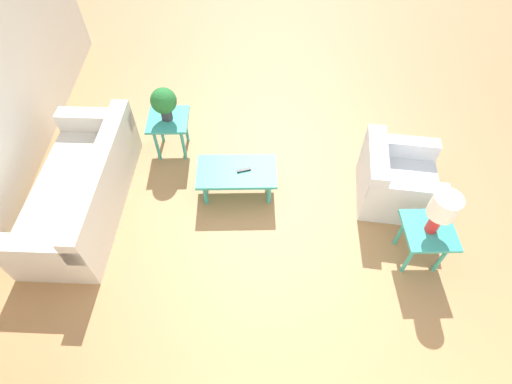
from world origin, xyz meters
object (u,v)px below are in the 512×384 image
(side_table_plant, at_px, (169,124))
(side_table_lamp, at_px, (427,234))
(armchair, at_px, (394,180))
(coffee_table, at_px, (237,173))
(sofa, at_px, (83,190))
(potted_plant, at_px, (164,102))
(table_lamp, at_px, (443,209))

(side_table_plant, relative_size, side_table_lamp, 1.00)
(armchair, distance_m, coffee_table, 1.83)
(sofa, xyz_separation_m, coffee_table, (-1.75, -0.17, 0.05))
(coffee_table, relative_size, potted_plant, 2.14)
(side_table_lamp, bearing_deg, armchair, -83.43)
(coffee_table, height_order, side_table_lamp, side_table_lamp)
(side_table_plant, bearing_deg, potted_plant, 153.43)
(armchair, distance_m, side_table_lamp, 0.85)
(armchair, relative_size, side_table_plant, 1.77)
(side_table_plant, relative_size, table_lamp, 1.07)
(coffee_table, xyz_separation_m, side_table_plant, (0.86, -0.73, 0.11))
(armchair, xyz_separation_m, side_table_plant, (2.68, -0.84, 0.15))
(side_table_plant, xyz_separation_m, potted_plant, (-0.00, 0.00, 0.35))
(coffee_table, bearing_deg, side_table_lamp, 154.00)
(sofa, height_order, side_table_plant, sofa)
(sofa, distance_m, armchair, 3.58)
(coffee_table, distance_m, table_lamp, 2.21)
(side_table_lamp, distance_m, potted_plant, 3.26)
(potted_plant, relative_size, table_lamp, 0.85)
(potted_plant, xyz_separation_m, table_lamp, (-2.78, 1.67, 0.08))
(armchair, bearing_deg, side_table_plant, 81.61)
(armchair, height_order, side_table_plant, armchair)
(side_table_plant, xyz_separation_m, side_table_lamp, (-2.78, 1.67, 0.00))
(armchair, height_order, potted_plant, potted_plant)
(sofa, distance_m, potted_plant, 1.38)
(sofa, height_order, coffee_table, sofa)
(armchair, bearing_deg, potted_plant, 81.61)
(potted_plant, bearing_deg, table_lamp, 148.96)
(sofa, height_order, potted_plant, potted_plant)
(side_table_plant, bearing_deg, side_table_lamp, 148.96)
(coffee_table, bearing_deg, armchair, 176.79)
(side_table_lamp, bearing_deg, side_table_plant, -31.04)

